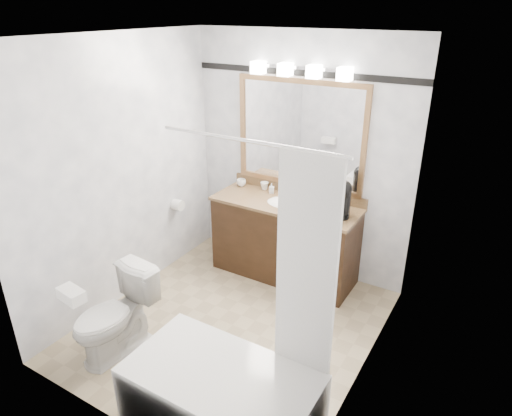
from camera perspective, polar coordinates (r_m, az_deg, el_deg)
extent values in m
cube|color=tan|center=(4.34, -2.98, -14.43)|extent=(2.40, 2.60, 0.01)
cube|color=white|center=(3.40, -3.94, 20.79)|extent=(2.40, 2.60, 0.01)
cube|color=white|center=(4.76, 5.48, 6.28)|extent=(2.40, 0.01, 2.50)
cube|color=white|center=(2.84, -18.44, -7.99)|extent=(2.40, 0.01, 2.50)
cube|color=white|center=(4.44, -16.41, 4.08)|extent=(0.01, 2.60, 2.50)
cube|color=white|center=(3.23, 14.63, -3.37)|extent=(0.01, 2.60, 2.50)
cube|color=black|center=(4.85, 3.59, -4.12)|extent=(1.50, 0.55, 0.82)
cube|color=#9D764A|center=(4.66, 3.73, 0.49)|extent=(1.53, 0.58, 0.03)
cube|color=#9D764A|center=(4.86, 5.22, 2.29)|extent=(1.53, 0.03, 0.10)
ellipsoid|color=white|center=(4.67, 3.72, 0.32)|extent=(0.44, 0.34, 0.14)
cube|color=#9A6F45|center=(4.56, 5.74, 15.50)|extent=(1.40, 0.04, 0.05)
cube|color=#9A6F45|center=(4.83, 5.23, 3.09)|extent=(1.40, 0.04, 0.05)
cube|color=#9A6F45|center=(4.98, -1.63, 10.19)|extent=(0.05, 0.04, 1.00)
cube|color=#9A6F45|center=(4.43, 13.41, 7.76)|extent=(0.05, 0.04, 1.00)
cube|color=white|center=(4.67, 5.50, 9.13)|extent=(1.30, 0.01, 1.00)
cube|color=silver|center=(4.54, 5.75, 17.05)|extent=(0.90, 0.05, 0.03)
cube|color=white|center=(4.70, 0.29, 17.16)|extent=(0.12, 0.12, 0.12)
cube|color=white|center=(4.56, 3.68, 16.90)|extent=(0.12, 0.12, 0.12)
cube|color=white|center=(4.43, 7.27, 16.55)|extent=(0.12, 0.12, 0.12)
cube|color=white|center=(4.32, 11.04, 16.12)|extent=(0.12, 0.12, 0.12)
cube|color=black|center=(4.56, 5.86, 16.45)|extent=(2.40, 0.01, 0.06)
cube|color=white|center=(3.41, -4.31, -22.55)|extent=(1.30, 0.72, 0.45)
cylinder|color=silver|center=(2.76, -0.87, 8.36)|extent=(1.30, 0.02, 0.02)
cube|color=white|center=(2.89, 6.30, -7.92)|extent=(0.40, 0.04, 1.55)
cylinder|color=white|center=(5.04, -9.76, 0.38)|extent=(0.11, 0.12, 0.12)
imported|color=white|center=(4.01, -17.31, -12.72)|extent=(0.47, 0.75, 0.73)
cube|color=white|center=(3.62, -22.08, -10.02)|extent=(0.23, 0.15, 0.09)
cylinder|color=black|center=(4.40, 10.42, -1.01)|extent=(0.18, 0.18, 0.02)
cylinder|color=black|center=(4.40, 10.80, 0.83)|extent=(0.15, 0.15, 0.26)
sphere|color=black|center=(4.35, 10.93, 2.41)|extent=(0.16, 0.16, 0.16)
cube|color=black|center=(4.30, 10.54, 1.50)|extent=(0.10, 0.10, 0.05)
cylinder|color=silver|center=(4.37, 10.36, -0.75)|extent=(0.06, 0.06, 0.06)
imported|color=white|center=(5.07, -1.85, 3.19)|extent=(0.13, 0.13, 0.08)
imported|color=white|center=(4.97, 1.06, 2.78)|extent=(0.12, 0.12, 0.08)
imported|color=white|center=(4.87, 1.96, 2.47)|extent=(0.07, 0.07, 0.11)
cube|color=beige|center=(4.76, 4.24, 1.34)|extent=(0.09, 0.06, 0.03)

